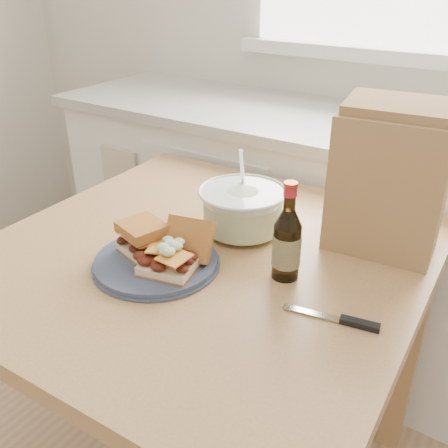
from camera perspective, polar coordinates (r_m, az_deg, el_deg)
The scene contains 9 objects.
cabinet_run at distance 1.97m, azimuth 14.77°, elevation -2.28°, with size 2.50×0.64×0.94m.
dining_table at distance 1.24m, azimuth -2.30°, elevation -7.81°, with size 1.02×1.02×0.82m.
plate at distance 1.13m, azimuth -7.75°, elevation -4.32°, with size 0.28×0.28×0.02m, color #3A455E.
sandwich_left at distance 1.13m, azimuth -9.27°, elevation -1.51°, with size 0.12×0.11×0.07m.
sandwich_right at distance 1.08m, azimuth -5.55°, elevation -3.23°, with size 0.13×0.17×0.09m.
coleslaw_bowl at distance 1.23m, azimuth 2.12°, elevation 1.47°, with size 0.22×0.22×0.22m.
beer_bottle at distance 1.05m, azimuth 7.20°, elevation -2.15°, with size 0.06×0.06×0.22m.
knife at distance 0.98m, azimuth 13.90°, elevation -10.70°, with size 0.18×0.05×0.01m.
paper_bag at distance 1.18m, azimuth 18.27°, elevation 4.30°, with size 0.24×0.16×0.32m, color #AA7E52.
Camera 1 is at (0.48, 0.05, 1.42)m, focal length 40.00 mm.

